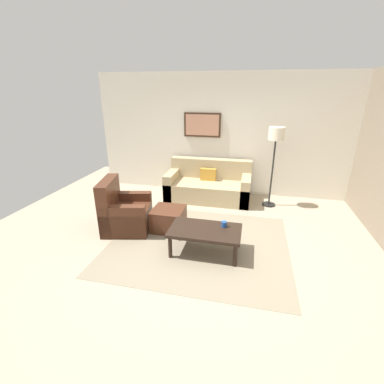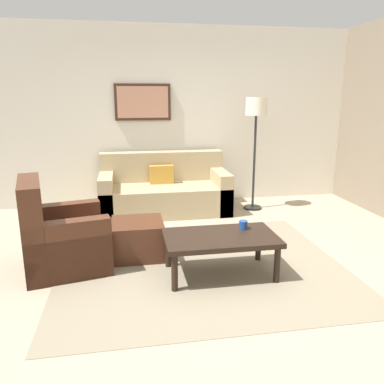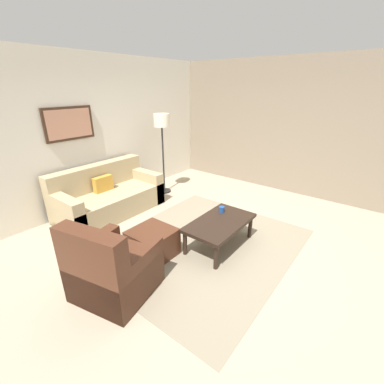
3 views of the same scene
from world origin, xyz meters
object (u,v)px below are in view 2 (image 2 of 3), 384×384
(armchair_leather, at_px, (58,240))
(coffee_table, at_px, (221,240))
(cup, at_px, (243,225))
(framed_artwork, at_px, (143,102))
(lamp_standing, at_px, (256,118))
(ottoman, at_px, (138,239))
(couch_main, at_px, (164,191))

(armchair_leather, distance_m, coffee_table, 1.65)
(cup, height_order, framed_artwork, framed_artwork)
(lamp_standing, height_order, framed_artwork, framed_artwork)
(ottoman, bearing_deg, armchair_leather, -167.42)
(ottoman, xyz_separation_m, cup, (1.06, -0.46, 0.25))
(coffee_table, bearing_deg, framed_artwork, 102.07)
(ottoman, xyz_separation_m, lamp_standing, (1.85, 1.53, 1.21))
(cup, xyz_separation_m, framed_artwork, (-0.86, 2.59, 1.18))
(lamp_standing, distance_m, framed_artwork, 1.76)
(couch_main, bearing_deg, lamp_standing, -6.75)
(coffee_table, height_order, lamp_standing, lamp_standing)
(armchair_leather, bearing_deg, cup, -8.51)
(couch_main, relative_size, framed_artwork, 2.21)
(couch_main, xyz_separation_m, framed_artwork, (-0.26, 0.43, 1.34))
(armchair_leather, xyz_separation_m, coffee_table, (1.60, -0.42, 0.05))
(coffee_table, xyz_separation_m, lamp_standing, (1.06, 2.14, 1.05))
(armchair_leather, xyz_separation_m, lamp_standing, (2.66, 1.71, 1.10))
(armchair_leather, bearing_deg, lamp_standing, 32.82)
(armchair_leather, height_order, ottoman, armchair_leather)
(cup, xyz_separation_m, lamp_standing, (0.79, 1.99, 0.95))
(ottoman, xyz_separation_m, coffee_table, (0.79, -0.60, 0.16))
(armchair_leather, xyz_separation_m, cup, (1.87, -0.28, 0.15))
(cup, bearing_deg, coffee_table, -152.41)
(coffee_table, height_order, cup, cup)
(armchair_leather, relative_size, framed_artwork, 1.10)
(couch_main, relative_size, lamp_standing, 1.12)
(ottoman, relative_size, framed_artwork, 0.65)
(coffee_table, bearing_deg, couch_main, 98.00)
(cup, bearing_deg, lamp_standing, 68.40)
(ottoman, distance_m, coffee_table, 1.00)
(couch_main, height_order, lamp_standing, lamp_standing)
(couch_main, relative_size, ottoman, 3.42)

